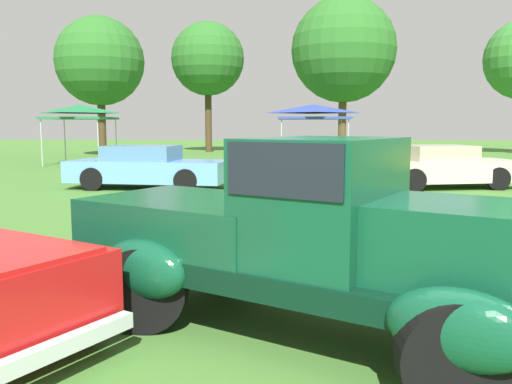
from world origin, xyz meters
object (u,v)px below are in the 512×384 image
Objects in this scene: show_car_cream at (442,167)px; canopy_tent_center_field at (313,111)px; show_car_skyblue at (147,167)px; feature_pickup_truck at (314,236)px; canopy_tent_left_field at (79,111)px.

canopy_tent_center_field is (-3.22, 8.80, 1.82)m from show_car_cream.
show_car_skyblue is 1.05× the size of show_car_cream.
feature_pickup_truck is 11.88m from show_car_cream.
canopy_tent_left_field reaches higher than show_car_skyblue.
feature_pickup_truck reaches higher than show_car_skyblue.
feature_pickup_truck is at bearing -68.51° from show_car_skyblue.
show_car_skyblue is 10.73m from canopy_tent_left_field.
canopy_tent_center_field is at bearing 86.93° from feature_pickup_truck.
show_car_cream is at bearing -31.74° from canopy_tent_left_field.
feature_pickup_truck reaches higher than show_car_cream.
show_car_cream is at bearing 68.83° from feature_pickup_truck.
show_car_skyblue and show_car_cream have the same top height.
canopy_tent_left_field is (-13.81, 8.55, 1.82)m from show_car_cream.
feature_pickup_truck is 1.45× the size of canopy_tent_center_field.
canopy_tent_left_field and canopy_tent_center_field have the same top height.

